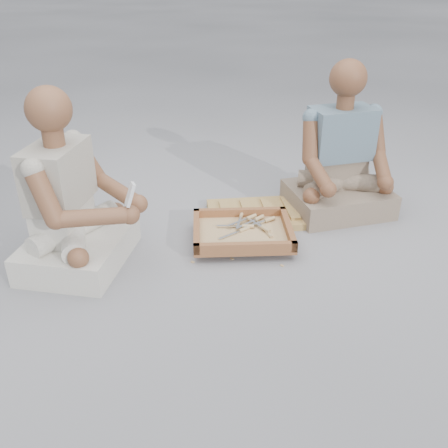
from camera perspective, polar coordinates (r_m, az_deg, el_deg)
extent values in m
plane|color=gray|center=(2.58, 1.78, -6.59)|extent=(60.00, 60.00, 0.00)
cube|color=olive|center=(3.20, 4.06, 1.15)|extent=(0.65, 0.45, 0.04)
cube|color=brown|center=(2.89, 2.11, -1.23)|extent=(0.61, 0.51, 0.02)
cube|color=brown|center=(3.06, 1.81, 1.28)|extent=(0.56, 0.09, 0.06)
cube|color=brown|center=(2.69, 2.49, -2.73)|extent=(0.56, 0.09, 0.06)
cube|color=brown|center=(2.91, 7.33, -0.47)|extent=(0.08, 0.45, 0.06)
cube|color=brown|center=(2.86, -3.16, -0.72)|extent=(0.08, 0.45, 0.06)
cube|color=tan|center=(2.88, 2.12, -1.02)|extent=(0.53, 0.43, 0.01)
cube|color=silver|center=(2.95, 1.73, 0.20)|extent=(0.06, 0.15, 0.00)
cylinder|color=tan|center=(3.04, 2.03, 1.16)|extent=(0.04, 0.07, 0.02)
cube|color=silver|center=(2.94, 4.34, -0.24)|extent=(0.04, 0.15, 0.00)
cylinder|color=tan|center=(2.86, 5.21, -1.23)|extent=(0.03, 0.07, 0.02)
cube|color=silver|center=(2.92, 0.61, -0.20)|extent=(0.15, 0.04, 0.00)
cylinder|color=tan|center=(2.92, 2.77, -0.25)|extent=(0.07, 0.04, 0.02)
cube|color=silver|center=(2.94, 2.59, 0.02)|extent=(0.13, 0.10, 0.00)
cylinder|color=tan|center=(3.01, 4.03, 0.71)|extent=(0.07, 0.06, 0.02)
cube|color=silver|center=(2.94, 3.53, 0.01)|extent=(0.14, 0.07, 0.00)
cylinder|color=tan|center=(3.00, 5.23, 0.55)|extent=(0.07, 0.05, 0.02)
cube|color=silver|center=(2.96, 3.44, 0.24)|extent=(0.08, 0.14, 0.00)
cylinder|color=tan|center=(2.88, 4.78, -0.60)|extent=(0.05, 0.07, 0.02)
cube|color=silver|center=(2.94, 1.54, 0.21)|extent=(0.14, 0.09, 0.00)
cylinder|color=tan|center=(3.01, 3.14, 0.83)|extent=(0.07, 0.05, 0.02)
cube|color=silver|center=(2.84, 0.62, -1.27)|extent=(0.14, 0.08, 0.00)
cylinder|color=tan|center=(2.90, 2.31, -0.61)|extent=(0.07, 0.05, 0.02)
cube|color=tan|center=(2.78, -2.37, -3.70)|extent=(0.02, 0.02, 0.00)
cube|color=tan|center=(3.08, 4.71, -0.39)|extent=(0.02, 0.02, 0.00)
cube|color=tan|center=(2.72, 6.65, -4.74)|extent=(0.02, 0.02, 0.00)
cube|color=tan|center=(2.90, 1.96, -2.30)|extent=(0.02, 0.02, 0.00)
cube|color=tan|center=(2.78, -2.22, -3.65)|extent=(0.02, 0.02, 0.00)
cube|color=tan|center=(3.02, 3.25, -0.96)|extent=(0.02, 0.02, 0.00)
cube|color=tan|center=(3.05, 2.43, -0.63)|extent=(0.02, 0.02, 0.00)
cube|color=tan|center=(2.76, 0.94, -3.99)|extent=(0.02, 0.02, 0.00)
cube|color=tan|center=(3.00, 2.64, -1.18)|extent=(0.02, 0.02, 0.00)
cube|color=tan|center=(2.73, -3.61, -4.37)|extent=(0.02, 0.02, 0.00)
cube|color=tan|center=(3.18, 0.95, 0.66)|extent=(0.02, 0.02, 0.00)
cube|color=tan|center=(2.81, -3.16, -3.29)|extent=(0.02, 0.02, 0.00)
cube|color=tan|center=(3.05, -0.08, -0.58)|extent=(0.02, 0.02, 0.00)
cube|color=tan|center=(3.16, 3.70, 0.41)|extent=(0.02, 0.02, 0.00)
cube|color=silver|center=(2.81, -16.22, -2.72)|extent=(0.66, 0.73, 0.16)
cube|color=silver|center=(2.76, -17.88, 0.51)|extent=(0.31, 0.39, 0.19)
cube|color=#B0AA9C|center=(2.65, -18.47, 5.32)|extent=(0.34, 0.43, 0.32)
sphere|color=brown|center=(2.54, -19.41, 12.29)|extent=(0.22, 0.22, 0.22)
sphere|color=brown|center=(2.61, -9.76, 2.28)|extent=(0.10, 0.10, 0.10)
sphere|color=brown|center=(2.51, -10.69, 1.04)|extent=(0.10, 0.10, 0.10)
cube|color=gray|center=(3.33, 12.84, 2.78)|extent=(0.67, 0.55, 0.16)
cube|color=gray|center=(3.31, 12.66, 5.96)|extent=(0.36, 0.25, 0.19)
cube|color=slate|center=(3.22, 13.22, 10.06)|extent=(0.41, 0.28, 0.32)
sphere|color=brown|center=(3.13, 14.01, 15.88)|extent=(0.22, 0.22, 0.22)
sphere|color=brown|center=(3.19, 17.96, 4.55)|extent=(0.10, 0.10, 0.10)
sphere|color=brown|center=(3.00, 11.83, 3.89)|extent=(0.10, 0.10, 0.10)
cube|color=silver|center=(2.46, -10.68, 3.32)|extent=(0.07, 0.06, 0.12)
cube|color=black|center=(2.46, -10.70, 3.55)|extent=(0.03, 0.04, 0.04)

